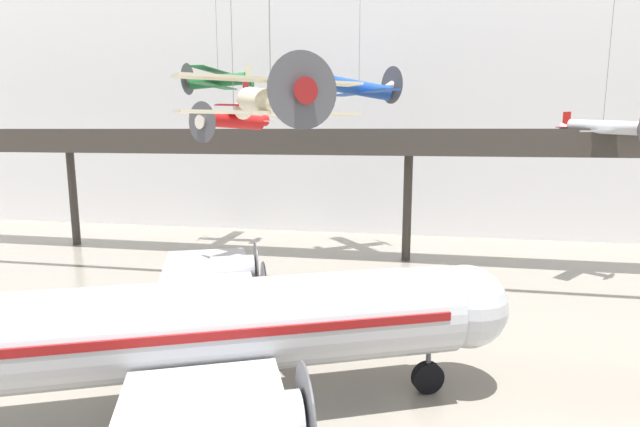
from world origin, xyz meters
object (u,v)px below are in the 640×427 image
(suspended_plane_silver_racer, at_px, (603,127))
(suspended_plane_green_biplane, at_px, (218,80))
(suspended_plane_blue_trainer, at_px, (359,88))
(airliner_silver_main, at_px, (179,331))
(suspended_plane_cream_biplane, at_px, (271,101))
(suspended_plane_red_highwing, at_px, (234,119))

(suspended_plane_silver_racer, distance_m, suspended_plane_green_biplane, 30.24)
(suspended_plane_blue_trainer, bearing_deg, suspended_plane_green_biplane, 140.20)
(airliner_silver_main, distance_m, suspended_plane_silver_racer, 31.16)
(suspended_plane_cream_biplane, height_order, suspended_plane_silver_racer, suspended_plane_cream_biplane)
(suspended_plane_red_highwing, bearing_deg, suspended_plane_blue_trainer, -175.21)
(airliner_silver_main, distance_m, suspended_plane_red_highwing, 14.75)
(suspended_plane_green_biplane, bearing_deg, suspended_plane_red_highwing, 115.30)
(suspended_plane_cream_biplane, height_order, suspended_plane_red_highwing, suspended_plane_cream_biplane)
(suspended_plane_cream_biplane, xyz_separation_m, suspended_plane_red_highwing, (-4.88, 8.95, -0.50))
(suspended_plane_blue_trainer, bearing_deg, suspended_plane_red_highwing, -150.25)
(airliner_silver_main, xyz_separation_m, suspended_plane_blue_trainer, (3.33, 26.13, 10.37))
(suspended_plane_cream_biplane, relative_size, suspended_plane_blue_trainer, 1.20)
(airliner_silver_main, xyz_separation_m, suspended_plane_green_biplane, (-9.02, 26.58, 11.28))
(airliner_silver_main, distance_m, suspended_plane_green_biplane, 30.25)
(suspended_plane_blue_trainer, height_order, suspended_plane_green_biplane, suspended_plane_green_biplane)
(airliner_silver_main, height_order, suspended_plane_red_highwing, suspended_plane_red_highwing)
(suspended_plane_blue_trainer, relative_size, suspended_plane_green_biplane, 1.09)
(airliner_silver_main, relative_size, suspended_plane_red_highwing, 2.24)
(airliner_silver_main, height_order, suspended_plane_cream_biplane, suspended_plane_cream_biplane)
(suspended_plane_silver_racer, bearing_deg, suspended_plane_cream_biplane, -97.88)
(suspended_plane_cream_biplane, xyz_separation_m, suspended_plane_blue_trainer, (0.83, 22.69, 2.24))
(suspended_plane_blue_trainer, distance_m, suspended_plane_silver_racer, 18.01)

